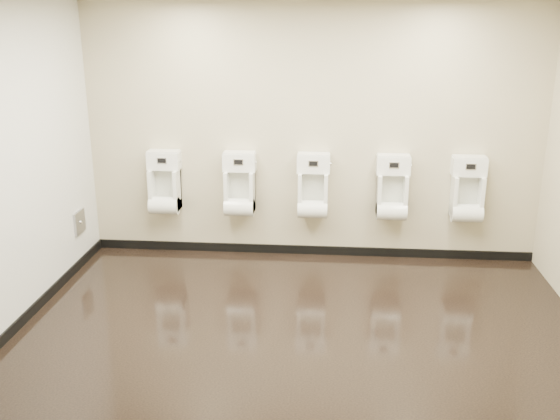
# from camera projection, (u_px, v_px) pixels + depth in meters

# --- Properties ---
(ground) EXTENTS (5.00, 3.50, 0.00)m
(ground) POSITION_uv_depth(u_px,v_px,m) (302.00, 326.00, 5.56)
(ground) COLOR black
(ground) RESTS_ON ground
(back_wall) EXTENTS (5.00, 0.02, 2.80)m
(back_wall) POSITION_uv_depth(u_px,v_px,m) (311.00, 134.00, 6.80)
(back_wall) COLOR #B7AD88
(back_wall) RESTS_ON ground
(front_wall) EXTENTS (5.00, 0.02, 2.80)m
(front_wall) POSITION_uv_depth(u_px,v_px,m) (288.00, 251.00, 3.48)
(front_wall) COLOR #B7AD88
(front_wall) RESTS_ON ground
(left_wall) EXTENTS (0.02, 3.50, 2.80)m
(left_wall) POSITION_uv_depth(u_px,v_px,m) (13.00, 168.00, 5.34)
(left_wall) COLOR #B7AD88
(left_wall) RESTS_ON ground
(tile_overlay_left) EXTENTS (0.01, 3.50, 2.80)m
(tile_overlay_left) POSITION_uv_depth(u_px,v_px,m) (13.00, 168.00, 5.34)
(tile_overlay_left) COLOR white
(tile_overlay_left) RESTS_ON ground
(skirting_back) EXTENTS (5.00, 0.02, 0.10)m
(skirting_back) POSITION_uv_depth(u_px,v_px,m) (310.00, 250.00, 7.20)
(skirting_back) COLOR black
(skirting_back) RESTS_ON ground
(skirting_left) EXTENTS (0.02, 3.50, 0.10)m
(skirting_left) POSITION_uv_depth(u_px,v_px,m) (33.00, 310.00, 5.75)
(skirting_left) COLOR black
(skirting_left) RESTS_ON ground
(access_panel) EXTENTS (0.04, 0.25, 0.25)m
(access_panel) POSITION_uv_depth(u_px,v_px,m) (79.00, 222.00, 6.75)
(access_panel) COLOR #9E9EA3
(access_panel) RESTS_ON left_wall
(urinal_0) EXTENTS (0.37, 0.28, 0.69)m
(urinal_0) POSITION_uv_depth(u_px,v_px,m) (165.00, 187.00, 7.00)
(urinal_0) COLOR white
(urinal_0) RESTS_ON back_wall
(urinal_1) EXTENTS (0.37, 0.28, 0.69)m
(urinal_1) POSITION_uv_depth(u_px,v_px,m) (240.00, 189.00, 6.93)
(urinal_1) COLOR white
(urinal_1) RESTS_ON back_wall
(urinal_2) EXTENTS (0.37, 0.28, 0.69)m
(urinal_2) POSITION_uv_depth(u_px,v_px,m) (313.00, 191.00, 6.87)
(urinal_2) COLOR white
(urinal_2) RESTS_ON back_wall
(urinal_3) EXTENTS (0.37, 0.28, 0.69)m
(urinal_3) POSITION_uv_depth(u_px,v_px,m) (392.00, 192.00, 6.80)
(urinal_3) COLOR white
(urinal_3) RESTS_ON back_wall
(urinal_4) EXTENTS (0.37, 0.28, 0.69)m
(urinal_4) POSITION_uv_depth(u_px,v_px,m) (467.00, 194.00, 6.73)
(urinal_4) COLOR white
(urinal_4) RESTS_ON back_wall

